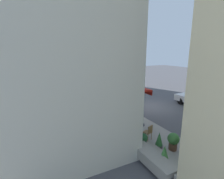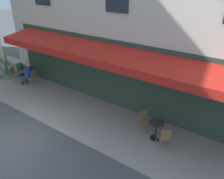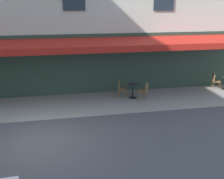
% 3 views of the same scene
% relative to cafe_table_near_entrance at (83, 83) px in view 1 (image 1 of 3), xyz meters
% --- Properties ---
extents(ground_plane, '(70.00, 70.00, 0.00)m').
position_rel_cafe_table_near_entrance_xyz_m(ground_plane, '(11.19, 2.53, -0.49)').
color(ground_plane, '#4C4C51').
extents(sidewalk_cafe_terrace, '(20.50, 3.20, 0.01)m').
position_rel_cafe_table_near_entrance_xyz_m(sidewalk_cafe_terrace, '(7.94, -0.87, -0.49)').
color(sidewalk_cafe_terrace, gray).
rests_on(sidewalk_cafe_terrace, ground_plane).
extents(cafe_building_facade, '(20.00, 10.70, 15.00)m').
position_rel_cafe_table_near_entrance_xyz_m(cafe_building_facade, '(7.19, -6.96, 7.00)').
color(cafe_building_facade, beige).
rests_on(cafe_building_facade, ground_plane).
extents(back_alley_steps, '(2.40, 1.75, 0.60)m').
position_rel_cafe_table_near_entrance_xyz_m(back_alley_steps, '(17.79, -2.07, -0.25)').
color(back_alley_steps, gray).
rests_on(back_alley_steps, ground_plane).
extents(cafe_table_near_entrance, '(0.60, 0.60, 0.75)m').
position_rel_cafe_table_near_entrance_xyz_m(cafe_table_near_entrance, '(0.00, 0.00, 0.00)').
color(cafe_table_near_entrance, black).
rests_on(cafe_table_near_entrance, ground_plane).
extents(cafe_chair_wicker_corner_left, '(0.56, 0.56, 0.91)m').
position_rel_cafe_table_near_entrance_xyz_m(cafe_chair_wicker_corner_left, '(0.49, 0.39, 0.06)').
color(cafe_chair_wicker_corner_left, olive).
rests_on(cafe_chair_wicker_corner_left, ground_plane).
extents(cafe_chair_wicker_back_row, '(0.48, 0.48, 0.91)m').
position_rel_cafe_table_near_entrance_xyz_m(cafe_chair_wicker_back_row, '(-0.61, -0.15, 0.06)').
color(cafe_chair_wicker_back_row, olive).
rests_on(cafe_chair_wicker_back_row, ground_plane).
extents(cafe_table_mid_terrace, '(0.60, 0.60, 0.75)m').
position_rel_cafe_table_near_entrance_xyz_m(cafe_table_mid_terrace, '(1.15, -1.56, 0.00)').
color(cafe_table_mid_terrace, black).
rests_on(cafe_table_mid_terrace, ground_plane).
extents(cafe_chair_wicker_by_window, '(0.57, 0.57, 0.91)m').
position_rel_cafe_table_near_entrance_xyz_m(cafe_chair_wicker_by_window, '(0.69, -1.13, 0.06)').
color(cafe_chair_wicker_by_window, olive).
rests_on(cafe_chair_wicker_by_window, ground_plane).
extents(cafe_chair_wicker_corner_right, '(0.49, 0.49, 0.91)m').
position_rel_cafe_table_near_entrance_xyz_m(cafe_chair_wicker_corner_right, '(1.76, -1.73, 0.06)').
color(cafe_chair_wicker_corner_right, olive).
rests_on(cafe_chair_wicker_corner_right, ground_plane).
extents(cafe_table_streetside, '(0.60, 0.60, 0.75)m').
position_rel_cafe_table_near_entrance_xyz_m(cafe_table_streetside, '(15.37, -1.32, 0.00)').
color(cafe_table_streetside, black).
rests_on(cafe_table_streetside, ground_plane).
extents(cafe_chair_wicker_kerbside, '(0.50, 0.50, 0.91)m').
position_rel_cafe_table_near_entrance_xyz_m(cafe_chair_wicker_kerbside, '(15.97, -1.13, 0.06)').
color(cafe_chair_wicker_kerbside, olive).
rests_on(cafe_chair_wicker_kerbside, ground_plane).
extents(cafe_chair_wicker_under_awning, '(0.51, 0.51, 0.91)m').
position_rel_cafe_table_near_entrance_xyz_m(cafe_chair_wicker_under_awning, '(14.77, -1.52, 0.06)').
color(cafe_chair_wicker_under_awning, olive).
rests_on(cafe_chair_wicker_under_awning, ground_plane).
extents(cafe_table_far_end, '(0.60, 0.60, 0.75)m').
position_rel_cafe_table_near_entrance_xyz_m(cafe_table_far_end, '(6.76, -1.17, 0.00)').
color(cafe_table_far_end, black).
rests_on(cafe_table_far_end, ground_plane).
extents(cafe_chair_wicker_near_door, '(0.56, 0.56, 0.91)m').
position_rel_cafe_table_near_entrance_xyz_m(cafe_chair_wicker_near_door, '(6.25, -0.80, 0.06)').
color(cafe_chair_wicker_near_door, olive).
rests_on(cafe_chair_wicker_near_door, ground_plane).
extents(cafe_chair_wicker_facing_street, '(0.50, 0.50, 0.91)m').
position_rel_cafe_table_near_entrance_xyz_m(cafe_chair_wicker_facing_street, '(7.36, -1.37, 0.06)').
color(cafe_chair_wicker_facing_street, olive).
rests_on(cafe_chair_wicker_facing_street, ground_plane).
extents(seated_patron_in_blue, '(0.66, 0.67, 1.35)m').
position_rel_cafe_table_near_entrance_xyz_m(seated_patron_in_blue, '(14.98, -1.45, 0.23)').
color(seated_patron_in_blue, navy).
rests_on(seated_patron_in_blue, ground_plane).
extents(seated_companion_in_white, '(0.59, 0.63, 1.28)m').
position_rel_cafe_table_near_entrance_xyz_m(seated_companion_in_white, '(-0.41, -0.10, 0.20)').
color(seated_companion_in_white, navy).
rests_on(seated_companion_in_white, ground_plane).
extents(no_parking_sign, '(0.21, 0.56, 2.60)m').
position_rel_cafe_table_near_entrance_xyz_m(no_parking_sign, '(18.16, 1.74, 1.30)').
color(no_parking_sign, black).
rests_on(no_parking_sign, ground_plane).
extents(potted_plant_entrance_right, '(0.41, 0.41, 1.02)m').
position_rel_cafe_table_near_entrance_xyz_m(potted_plant_entrance_right, '(18.04, -1.95, 0.01)').
color(potted_plant_entrance_right, '#2D2D33').
rests_on(potted_plant_entrance_right, ground_plane).
extents(potted_plant_by_steps, '(0.58, 0.58, 0.89)m').
position_rel_cafe_table_near_entrance_xyz_m(potted_plant_by_steps, '(17.23, -0.59, 0.01)').
color(potted_plant_by_steps, brown).
rests_on(potted_plant_by_steps, ground_plane).
extents(potted_plant_under_sign, '(0.55, 0.55, 0.86)m').
position_rel_cafe_table_near_entrance_xyz_m(potted_plant_under_sign, '(18.16, -0.56, -0.03)').
color(potted_plant_under_sign, brown).
rests_on(potted_plant_under_sign, ground_plane).
extents(potted_plant_entrance_left, '(0.37, 0.37, 0.97)m').
position_rel_cafe_table_near_entrance_xyz_m(potted_plant_entrance_left, '(16.95, -1.25, -0.02)').
color(potted_plant_entrance_left, '#4C4C51').
rests_on(potted_plant_entrance_left, ground_plane).
extents(potted_plant_mid_terrace, '(0.45, 0.45, 0.85)m').
position_rel_cafe_table_near_entrance_xyz_m(potted_plant_mid_terrace, '(16.54, -1.93, -0.02)').
color(potted_plant_mid_terrace, '#2D2D33').
rests_on(potted_plant_mid_terrace, ground_plane).
extents(parked_car_white, '(4.37, 1.97, 1.33)m').
position_rel_cafe_table_near_entrance_xyz_m(parked_car_white, '(13.54, 6.58, 0.22)').
color(parked_car_white, silver).
rests_on(parked_car_white, ground_plane).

